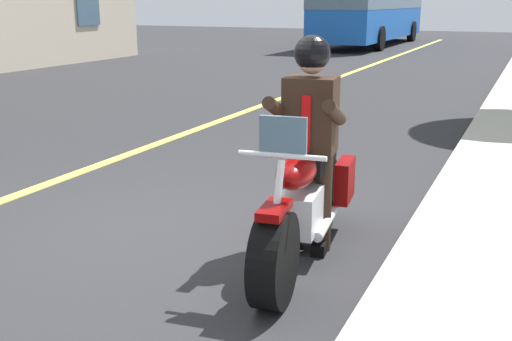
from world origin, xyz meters
name	(u,v)px	position (x,y,z in m)	size (l,w,h in m)	color
ground_plane	(156,237)	(0.00, 0.00, 0.00)	(80.00, 80.00, 0.00)	#28282B
motorcycle_main	(303,204)	(-0.13, 1.31, 0.45)	(2.22, 0.77, 1.26)	black
rider_main	(310,126)	(-0.31, 1.28, 1.04)	(0.67, 0.61, 1.74)	black
bus_near	(372,3)	(-24.46, -4.40, 1.87)	(11.05, 2.70, 3.30)	blue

